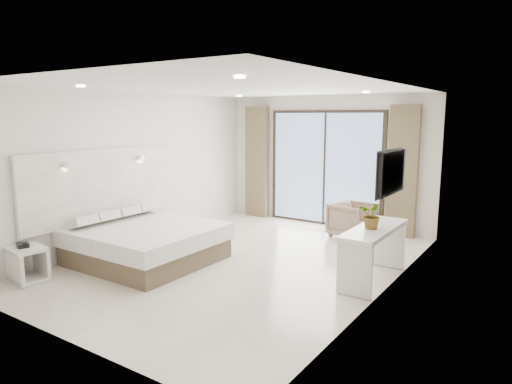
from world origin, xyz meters
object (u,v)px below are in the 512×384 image
(bed, at_px, (146,242))
(console_desk, at_px, (374,242))
(nightstand, at_px, (27,264))
(armchair, at_px, (352,218))

(bed, height_order, console_desk, console_desk)
(nightstand, relative_size, console_desk, 0.38)
(bed, height_order, armchair, armchair)
(console_desk, xyz_separation_m, armchair, (-1.13, 2.05, -0.19))
(nightstand, xyz_separation_m, armchair, (2.91, 4.73, 0.13))
(nightstand, height_order, console_desk, console_desk)
(bed, xyz_separation_m, console_desk, (3.32, 1.15, 0.26))
(console_desk, bearing_deg, nightstand, -146.46)
(nightstand, relative_size, armchair, 0.80)
(bed, distance_m, armchair, 3.88)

